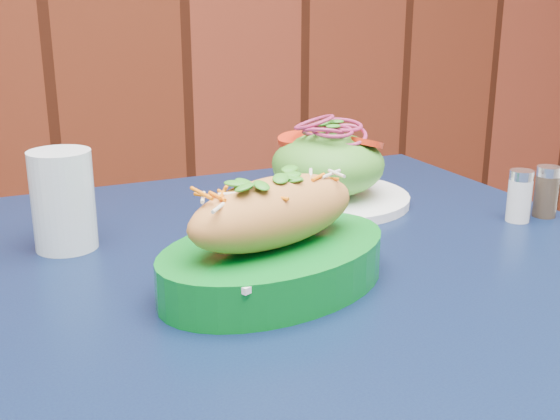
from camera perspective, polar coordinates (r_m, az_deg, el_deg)
name	(u,v)px	position (r m, az deg, el deg)	size (l,w,h in m)	color
cafe_table	(295,338)	(0.79, 1.21, -10.35)	(0.82, 0.82, 0.75)	black
banh_mi_basket	(274,243)	(0.68, -0.46, -2.72)	(0.29, 0.23, 0.12)	#05701D
salad_plate	(328,170)	(0.96, 3.90, 3.24)	(0.22, 0.22, 0.12)	white
water_glass	(63,200)	(0.82, -17.21, 0.76)	(0.07, 0.07, 0.11)	silver
salt_shaker	(520,196)	(0.93, 18.89, 1.09)	(0.03, 0.03, 0.07)	white
pepper_shaker	(546,192)	(0.96, 20.83, 1.40)	(0.03, 0.03, 0.07)	#3F3326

